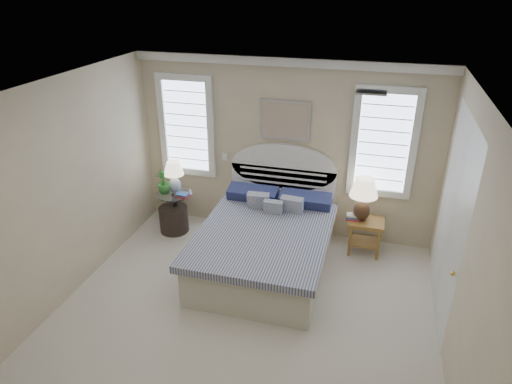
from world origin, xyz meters
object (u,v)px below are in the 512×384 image
object	(u,v)px
side_table_left	(175,207)
nightstand_right	(366,229)
lamp_right	(363,195)
bed	(267,241)
lamp_left	(174,173)
floor_pot	(174,219)

from	to	relation	value
side_table_left	nightstand_right	bearing A→B (deg)	1.94
nightstand_right	lamp_right	size ratio (longest dim) A/B	0.81
nightstand_right	bed	bearing A→B (deg)	-151.97
nightstand_right	lamp_left	size ratio (longest dim) A/B	1.04
floor_pot	lamp_left	distance (m)	0.75
bed	side_table_left	size ratio (longest dim) A/B	3.61
lamp_right	bed	bearing A→B (deg)	-149.75
side_table_left	floor_pot	xyz separation A→B (m)	(-0.00, -0.07, -0.18)
side_table_left	lamp_right	size ratio (longest dim) A/B	0.97
nightstand_right	lamp_right	bearing A→B (deg)	169.79
side_table_left	nightstand_right	xyz separation A→B (m)	(2.95, 0.10, -0.00)
side_table_left	lamp_right	distance (m)	2.92
nightstand_right	lamp_right	world-z (taller)	lamp_right
floor_pot	lamp_left	bearing A→B (deg)	89.47
bed	lamp_right	world-z (taller)	bed
floor_pot	lamp_right	distance (m)	2.96
bed	nightstand_right	world-z (taller)	bed
bed	lamp_left	xyz separation A→B (m)	(-1.65, 0.65, 0.56)
bed	floor_pot	xyz separation A→B (m)	(-1.65, 0.52, -0.18)
lamp_right	nightstand_right	bearing A→B (deg)	-10.21
bed	lamp_left	world-z (taller)	bed
bed	side_table_left	distance (m)	1.75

